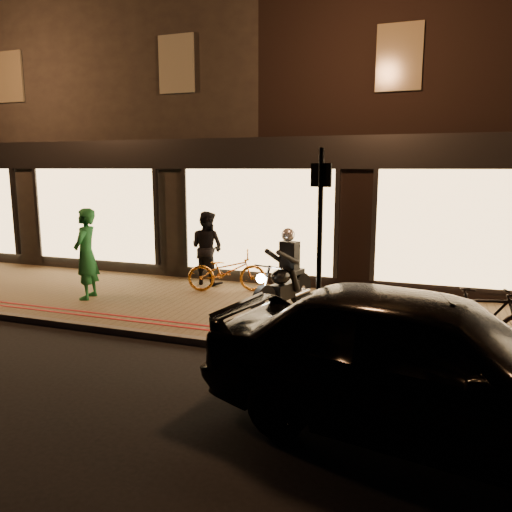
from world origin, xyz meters
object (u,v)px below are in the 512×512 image
Objects in this scene: motorcycle at (284,280)px; sign_post at (320,237)px; person_green at (86,254)px; parked_car at (423,362)px; bicycle_gold at (227,271)px.

sign_post is (0.99, -1.50, 1.06)m from motorcycle.
parked_car is (6.74, -3.13, -0.25)m from person_green.
bicycle_gold is 6.33m from parked_car.
motorcycle is 1.10× the size of bicycle_gold.
person_green is (-5.14, 1.03, -0.73)m from sign_post.
sign_post is at bearing 48.20° from parked_car.
bicycle_gold is (-1.65, 1.09, -0.16)m from motorcycle.
motorcycle reaches higher than bicycle_gold.
sign_post is 2.82m from parked_car.
motorcycle is 0.40× the size of parked_car.
bicycle_gold is at bearing 53.00° from parked_car.
sign_post reaches higher than parked_car.
motorcycle is 4.19m from person_green.
person_green reaches higher than motorcycle.
motorcycle is 0.63× the size of sign_post.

